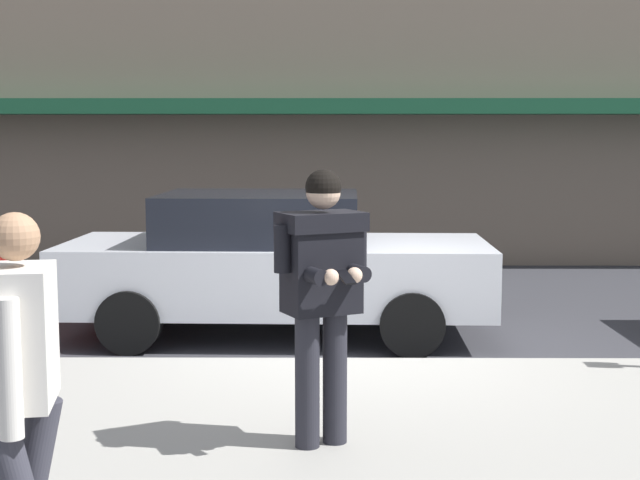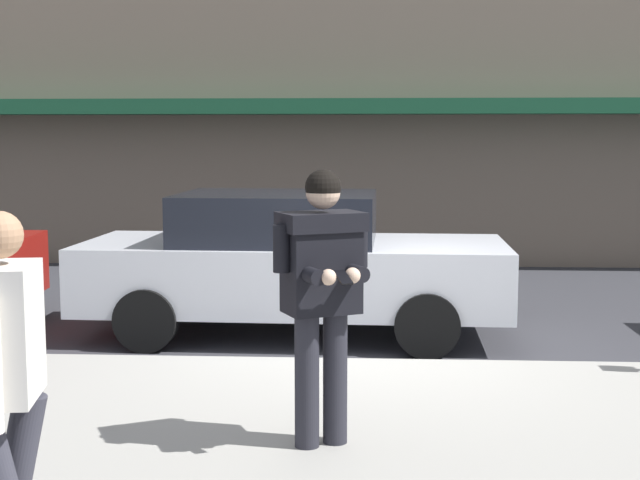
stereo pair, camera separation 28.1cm
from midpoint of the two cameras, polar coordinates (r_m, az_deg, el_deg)
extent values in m
plane|color=#333338|center=(8.40, 4.35, -8.16)|extent=(80.00, 80.00, 0.00)
cube|color=silver|center=(8.53, 11.15, -8.02)|extent=(28.00, 0.12, 0.01)
cube|color=#195133|center=(14.32, 8.00, 8.47)|extent=(26.60, 0.70, 0.24)
cube|color=silver|center=(9.58, -0.81, -2.19)|extent=(4.55, 1.95, 0.70)
cube|color=black|center=(9.52, -1.89, 1.46)|extent=(2.12, 1.70, 0.52)
cylinder|color=black|center=(10.44, 7.32, -3.44)|extent=(0.65, 0.24, 0.64)
cylinder|color=black|center=(8.77, 7.79, -5.41)|extent=(0.65, 0.24, 0.64)
cylinder|color=black|center=(10.69, -7.82, -3.21)|extent=(0.65, 0.24, 0.64)
cylinder|color=black|center=(9.06, -10.20, -5.06)|extent=(0.65, 0.24, 0.64)
cylinder|color=#23232B|center=(5.90, 2.35, -8.78)|extent=(0.16, 0.16, 0.88)
cylinder|color=#23232B|center=(5.82, 0.55, -8.99)|extent=(0.16, 0.16, 0.88)
cube|color=black|center=(5.70, 1.48, -1.51)|extent=(0.55, 0.47, 0.64)
cube|color=black|center=(5.67, 1.49, 1.19)|extent=(0.62, 0.54, 0.12)
cylinder|color=black|center=(5.80, 3.91, -0.28)|extent=(0.11, 0.11, 0.30)
cylinder|color=black|center=(5.63, 3.54, -2.04)|extent=(0.22, 0.31, 0.10)
sphere|color=beige|center=(5.48, 3.56, -2.29)|extent=(0.10, 0.10, 0.10)
cylinder|color=black|center=(5.58, -1.03, -0.55)|extent=(0.11, 0.11, 0.30)
cylinder|color=black|center=(5.50, 0.77, -2.23)|extent=(0.22, 0.31, 0.10)
sphere|color=beige|center=(5.41, 2.02, -2.40)|extent=(0.10, 0.10, 0.10)
cube|color=black|center=(5.40, 2.98, -2.41)|extent=(0.13, 0.16, 0.07)
sphere|color=beige|center=(5.63, 1.63, 3.09)|extent=(0.22, 0.22, 0.22)
sphere|color=black|center=(5.63, 1.63, 3.39)|extent=(0.23, 0.23, 0.23)
cube|color=silver|center=(4.11, -17.79, -5.66)|extent=(0.35, 0.46, 0.60)
cylinder|color=silver|center=(4.37, -17.11, -5.99)|extent=(0.10, 0.10, 0.58)
camera|label=1|loc=(0.14, -88.59, 0.17)|focal=50.00mm
camera|label=2|loc=(0.14, 91.41, -0.17)|focal=50.00mm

